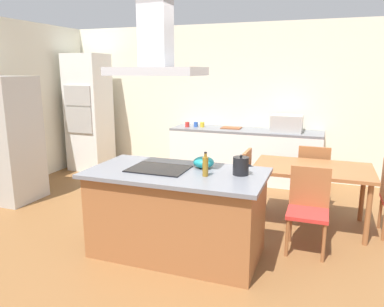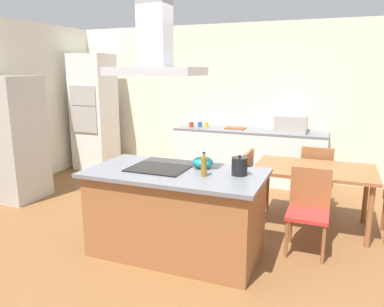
# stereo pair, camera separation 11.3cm
# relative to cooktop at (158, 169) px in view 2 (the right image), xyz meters

# --- Properties ---
(ground) EXTENTS (16.00, 16.00, 0.00)m
(ground) POSITION_rel_cooktop_xyz_m (0.20, 1.50, -0.91)
(ground) COLOR brown
(wall_back) EXTENTS (7.20, 0.10, 2.70)m
(wall_back) POSITION_rel_cooktop_xyz_m (0.20, 3.25, 0.44)
(wall_back) COLOR silver
(wall_back) RESTS_ON ground
(wall_left) EXTENTS (0.10, 8.80, 2.70)m
(wall_left) POSITION_rel_cooktop_xyz_m (-3.25, 1.00, 0.44)
(wall_left) COLOR silver
(wall_left) RESTS_ON ground
(kitchen_island) EXTENTS (1.81, 0.95, 0.90)m
(kitchen_island) POSITION_rel_cooktop_xyz_m (0.20, 0.00, -0.45)
(kitchen_island) COLOR #995B33
(kitchen_island) RESTS_ON ground
(cooktop) EXTENTS (0.60, 0.44, 0.01)m
(cooktop) POSITION_rel_cooktop_xyz_m (0.00, 0.00, 0.00)
(cooktop) COLOR black
(cooktop) RESTS_ON kitchen_island
(tea_kettle) EXTENTS (0.21, 0.16, 0.20)m
(tea_kettle) POSITION_rel_cooktop_xyz_m (0.84, 0.10, 0.08)
(tea_kettle) COLOR black
(tea_kettle) RESTS_ON kitchen_island
(olive_oil_bottle) EXTENTS (0.06, 0.06, 0.24)m
(olive_oil_bottle) POSITION_rel_cooktop_xyz_m (0.53, -0.07, 0.10)
(olive_oil_bottle) COLOR olive
(olive_oil_bottle) RESTS_ON kitchen_island
(mixing_bowl) EXTENTS (0.22, 0.22, 0.12)m
(mixing_bowl) POSITION_rel_cooktop_xyz_m (0.42, 0.22, 0.05)
(mixing_bowl) COLOR teal
(mixing_bowl) RESTS_ON kitchen_island
(back_counter) EXTENTS (2.59, 0.62, 0.90)m
(back_counter) POSITION_rel_cooktop_xyz_m (0.30, 2.88, -0.46)
(back_counter) COLOR white
(back_counter) RESTS_ON ground
(countertop_microwave) EXTENTS (0.50, 0.38, 0.28)m
(countertop_microwave) POSITION_rel_cooktop_xyz_m (0.99, 2.88, 0.13)
(countertop_microwave) COLOR #B2AFAA
(countertop_microwave) RESTS_ON back_counter
(coffee_mug_red) EXTENTS (0.08, 0.08, 0.09)m
(coffee_mug_red) POSITION_rel_cooktop_xyz_m (-0.75, 2.83, 0.04)
(coffee_mug_red) COLOR red
(coffee_mug_red) RESTS_ON back_counter
(coffee_mug_blue) EXTENTS (0.08, 0.08, 0.09)m
(coffee_mug_blue) POSITION_rel_cooktop_xyz_m (-0.61, 2.89, 0.04)
(coffee_mug_blue) COLOR #2D56B2
(coffee_mug_blue) RESTS_ON back_counter
(coffee_mug_yellow) EXTENTS (0.08, 0.08, 0.09)m
(coffee_mug_yellow) POSITION_rel_cooktop_xyz_m (-0.49, 2.90, 0.04)
(coffee_mug_yellow) COLOR gold
(coffee_mug_yellow) RESTS_ON back_counter
(cutting_board) EXTENTS (0.34, 0.24, 0.02)m
(cutting_board) POSITION_rel_cooktop_xyz_m (0.04, 2.93, 0.00)
(cutting_board) COLOR brown
(cutting_board) RESTS_ON back_counter
(wall_oven_stack) EXTENTS (0.70, 0.66, 2.20)m
(wall_oven_stack) POSITION_rel_cooktop_xyz_m (-2.70, 2.65, 0.20)
(wall_oven_stack) COLOR white
(wall_oven_stack) RESTS_ON ground
(refrigerator) EXTENTS (0.80, 0.73, 1.82)m
(refrigerator) POSITION_rel_cooktop_xyz_m (-2.78, 0.71, 0.00)
(refrigerator) COLOR #B2AFAA
(refrigerator) RESTS_ON ground
(dining_table) EXTENTS (1.40, 0.90, 0.75)m
(dining_table) POSITION_rel_cooktop_xyz_m (1.48, 1.25, -0.24)
(dining_table) COLOR #995B33
(dining_table) RESTS_ON ground
(chair_facing_back_wall) EXTENTS (0.42, 0.42, 0.89)m
(chair_facing_back_wall) POSITION_rel_cooktop_xyz_m (1.48, 1.91, -0.40)
(chair_facing_back_wall) COLOR red
(chair_facing_back_wall) RESTS_ON ground
(chair_facing_island) EXTENTS (0.42, 0.42, 0.89)m
(chair_facing_island) POSITION_rel_cooktop_xyz_m (1.48, 0.58, -0.40)
(chair_facing_island) COLOR red
(chair_facing_island) RESTS_ON ground
(chair_at_left_end) EXTENTS (0.42, 0.42, 0.89)m
(chair_at_left_end) POSITION_rel_cooktop_xyz_m (0.57, 1.25, -0.40)
(chair_at_left_end) COLOR red
(chair_at_left_end) RESTS_ON ground
(range_hood) EXTENTS (0.90, 0.55, 0.78)m
(range_hood) POSITION_rel_cooktop_xyz_m (0.00, 0.00, 1.20)
(range_hood) COLOR #ADADB2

